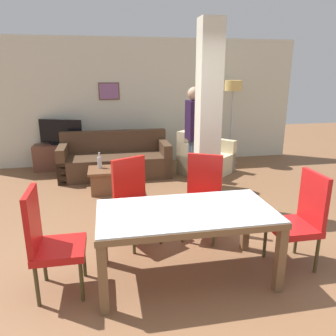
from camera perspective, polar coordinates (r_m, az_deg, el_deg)
The scene contains 16 objects.
ground_plane at distance 3.53m, azimuth 2.99°, elevation -18.21°, with size 18.00×18.00×0.00m, color brown.
back_wall at distance 7.38m, azimuth -5.31°, elevation 11.31°, with size 7.20×0.09×2.70m.
divider_pillar at distance 4.78m, azimuth 6.99°, elevation 8.47°, with size 0.32×0.30×2.70m.
dining_table at distance 3.23m, azimuth 3.14°, elevation -9.68°, with size 1.71×0.88×0.73m.
dining_chair_far_left at distance 3.96m, azimuth -5.84°, elevation -5.23°, with size 0.62×0.62×1.02m.
dining_chair_head_left at distance 3.22m, azimuth -20.04°, elevation -11.54°, with size 0.46×0.46×1.02m.
dining_chair_head_right at distance 3.72m, azimuth 22.14°, elevation -7.89°, with size 0.46×0.46×1.02m.
dining_chair_far_right at distance 4.10m, azimuth 6.05°, elevation -4.41°, with size 0.62×0.62×1.02m.
sofa at distance 6.64m, azimuth -9.16°, elevation 1.25°, with size 2.13×0.91×0.84m.
armchair at distance 6.72m, azimuth 6.41°, elevation 1.67°, with size 1.24×1.24×0.87m.
coffee_table at distance 5.75m, azimuth -9.98°, elevation -2.02°, with size 0.74×0.55×0.41m.
bottle at distance 5.75m, azimuth -11.83°, elevation 1.03°, with size 0.08×0.08×0.27m.
tv_stand at distance 7.31m, azimuth -17.82°, elevation 1.90°, with size 1.16×0.40×0.53m.
tv_screen at distance 7.20m, azimuth -18.18°, elevation 5.91°, with size 0.88×0.36×0.52m.
floor_lamp at distance 7.39m, azimuth 11.24°, elevation 12.63°, with size 0.37×0.37×1.82m.
standing_person at distance 5.77m, azimuth 4.46°, elevation 6.61°, with size 0.23×0.38×1.76m.
Camera 1 is at (-0.71, -2.81, 2.01)m, focal length 35.00 mm.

